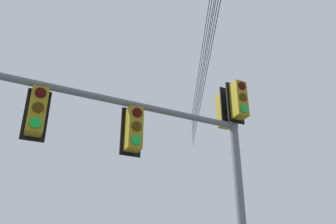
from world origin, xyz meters
The scene contains 1 object.
signal_mast_assembly centered at (0.28, -2.28, 4.57)m, with size 2.58×6.44×6.36m.
Camera 1 is at (7.52, -3.51, 1.77)m, focal length 39.58 mm.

